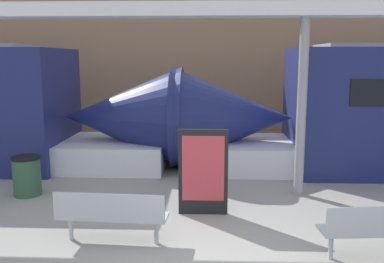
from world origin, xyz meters
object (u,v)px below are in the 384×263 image
object	(u,v)px
support_column_near	(302,108)
poster_board	(203,172)
bench_near	(111,213)
trash_bin	(27,176)
bench_far	(380,228)

from	to	relation	value
support_column_near	poster_board	bearing A→B (deg)	-147.90
bench_near	support_column_near	xyz separation A→B (m)	(3.40, 2.60, 1.33)
poster_board	support_column_near	size ratio (longest dim) A/B	0.43
support_column_near	bench_near	bearing A→B (deg)	-142.53
bench_near	poster_board	xyz separation A→B (m)	(1.40, 1.35, 0.30)
support_column_near	trash_bin	bearing A→B (deg)	-177.15
bench_far	support_column_near	distance (m)	3.33
bench_near	trash_bin	world-z (taller)	bench_near
trash_bin	support_column_near	world-z (taller)	support_column_near
trash_bin	bench_far	bearing A→B (deg)	-23.63
bench_far	bench_near	bearing A→B (deg)	169.46
bench_far	poster_board	distance (m)	3.08
bench_far	poster_board	size ratio (longest dim) A/B	1.04
bench_far	poster_board	world-z (taller)	poster_board
poster_board	trash_bin	bearing A→B (deg)	165.39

